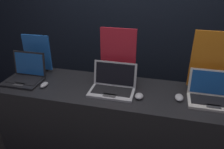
# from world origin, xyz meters

# --- Properties ---
(wall_back) EXTENTS (8.00, 0.05, 2.80)m
(wall_back) POSITION_xyz_m (0.00, 1.41, 1.40)
(wall_back) COLOR black
(wall_back) RESTS_ON ground_plane
(display_counter) EXTENTS (2.17, 0.60, 0.86)m
(display_counter) POSITION_xyz_m (0.00, 0.30, 0.43)
(display_counter) COLOR black
(display_counter) RESTS_ON ground_plane
(laptop_front) EXTENTS (0.34, 0.28, 0.26)m
(laptop_front) POSITION_xyz_m (-0.87, 0.27, 0.92)
(laptop_front) COLOR black
(laptop_front) RESTS_ON display_counter
(mouse_front) EXTENTS (0.06, 0.10, 0.03)m
(mouse_front) POSITION_xyz_m (-0.64, 0.20, 0.88)
(mouse_front) COLOR #B2B2B7
(mouse_front) RESTS_ON display_counter
(promo_stand_front) EXTENTS (0.30, 0.07, 0.39)m
(promo_stand_front) POSITION_xyz_m (-0.87, 0.51, 1.05)
(promo_stand_front) COLOR black
(promo_stand_front) RESTS_ON display_counter
(laptop_middle) EXTENTS (0.39, 0.27, 0.24)m
(laptop_middle) POSITION_xyz_m (-0.00, 0.28, 0.92)
(laptop_middle) COLOR #B7B7BC
(laptop_middle) RESTS_ON display_counter
(mouse_middle) EXTENTS (0.07, 0.09, 0.04)m
(mouse_middle) POSITION_xyz_m (0.24, 0.21, 0.88)
(mouse_middle) COLOR #B2B2B7
(mouse_middle) RESTS_ON display_counter
(promo_stand_middle) EXTENTS (0.33, 0.07, 0.52)m
(promo_stand_middle) POSITION_xyz_m (-0.00, 0.48, 1.11)
(promo_stand_middle) COLOR black
(promo_stand_middle) RESTS_ON display_counter
(laptop_back) EXTENTS (0.38, 0.27, 0.24)m
(laptop_back) POSITION_xyz_m (0.83, 0.32, 0.92)
(laptop_back) COLOR silver
(laptop_back) RESTS_ON display_counter
(mouse_back) EXTENTS (0.07, 0.11, 0.03)m
(mouse_back) POSITION_xyz_m (0.57, 0.28, 0.88)
(mouse_back) COLOR #B2B2B7
(mouse_back) RESTS_ON display_counter
(promo_stand_back) EXTENTS (0.38, 0.07, 0.54)m
(promo_stand_back) POSITION_xyz_m (0.83, 0.51, 1.12)
(promo_stand_back) COLOR black
(promo_stand_back) RESTS_ON display_counter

